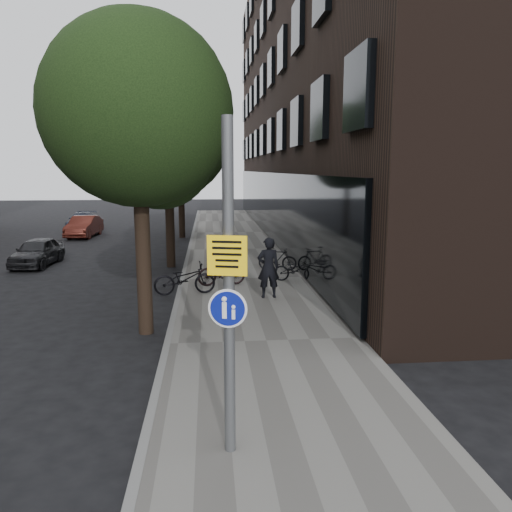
{
  "coord_description": "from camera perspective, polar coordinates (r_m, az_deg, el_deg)",
  "views": [
    {
      "loc": [
        -1.02,
        -7.5,
        3.99
      ],
      "look_at": [
        0.06,
        3.83,
        2.0
      ],
      "focal_mm": 35.0,
      "sensor_mm": 36.0,
      "label": 1
    }
  ],
  "objects": [
    {
      "name": "pedestrian",
      "position": [
        15.09,
        1.42,
        -1.34
      ],
      "size": [
        0.7,
        0.48,
        1.85
      ],
      "primitive_type": "imported",
      "rotation": [
        0.0,
        0.0,
        3.19
      ],
      "color": "black",
      "rests_on": "sidewalk"
    },
    {
      "name": "signpost",
      "position": [
        6.6,
        -3.12,
        -3.94
      ],
      "size": [
        0.52,
        0.15,
        4.53
      ],
      "rotation": [
        0.0,
        0.0,
        -0.24
      ],
      "color": "#595B5E",
      "rests_on": "sidewalk"
    },
    {
      "name": "street_tree_near",
      "position": [
        12.29,
        -12.91,
        14.9
      ],
      "size": [
        4.4,
        4.4,
        7.5
      ],
      "color": "black",
      "rests_on": "ground"
    },
    {
      "name": "parked_bike_facade_far",
      "position": [
        19.26,
        2.48,
        -0.33
      ],
      "size": [
        1.55,
        0.8,
        0.89
      ],
      "primitive_type": "imported",
      "rotation": [
        0.0,
        0.0,
        1.3
      ],
      "color": "black",
      "rests_on": "sidewalk"
    },
    {
      "name": "ground",
      "position": [
        8.56,
        2.13,
        -17.88
      ],
      "size": [
        120.0,
        120.0,
        0.0
      ],
      "primitive_type": "plane",
      "color": "black",
      "rests_on": "ground"
    },
    {
      "name": "street_tree_far",
      "position": [
        29.7,
        -8.52,
        11.97
      ],
      "size": [
        5.0,
        5.0,
        7.8
      ],
      "color": "black",
      "rests_on": "ground"
    },
    {
      "name": "parked_bike_facade_near",
      "position": [
        17.43,
        4.66,
        -1.54
      ],
      "size": [
        1.69,
        0.94,
        0.84
      ],
      "primitive_type": "imported",
      "rotation": [
        0.0,
        0.0,
        1.32
      ],
      "color": "black",
      "rests_on": "sidewalk"
    },
    {
      "name": "sidewalk",
      "position": [
        17.98,
        -1.25,
        -2.71
      ],
      "size": [
        4.5,
        60.0,
        0.12
      ],
      "primitive_type": "cube",
      "color": "slate",
      "rests_on": "ground"
    },
    {
      "name": "parked_car_mid",
      "position": [
        31.4,
        -19.05,
        3.21
      ],
      "size": [
        1.55,
        3.86,
        1.25
      ],
      "primitive_type": "imported",
      "rotation": [
        0.0,
        0.0,
        -0.06
      ],
      "color": "#592119",
      "rests_on": "ground"
    },
    {
      "name": "street_tree_mid",
      "position": [
        20.73,
        -9.85,
        12.87
      ],
      "size": [
        5.0,
        5.0,
        7.8
      ],
      "color": "black",
      "rests_on": "ground"
    },
    {
      "name": "parked_car_near",
      "position": [
        22.73,
        -23.72,
        0.44
      ],
      "size": [
        1.59,
        3.5,
        1.16
      ],
      "primitive_type": "imported",
      "rotation": [
        0.0,
        0.0,
        -0.06
      ],
      "color": "black",
      "rests_on": "ground"
    },
    {
      "name": "parked_car_far",
      "position": [
        35.81,
        -19.27,
        3.84
      ],
      "size": [
        1.66,
        3.81,
        1.09
      ],
      "primitive_type": "imported",
      "rotation": [
        0.0,
        0.0,
        0.03
      ],
      "color": "black",
      "rests_on": "ground"
    },
    {
      "name": "parked_bike_curb_far",
      "position": [
        16.78,
        -3.96,
        -1.73
      ],
      "size": [
        1.69,
        0.76,
        0.98
      ],
      "primitive_type": "imported",
      "rotation": [
        0.0,
        0.0,
        1.76
      ],
      "color": "black",
      "rests_on": "sidewalk"
    },
    {
      "name": "parked_bike_curb_near",
      "position": [
        15.71,
        -8.16,
        -2.57
      ],
      "size": [
        1.99,
        0.94,
        1.0
      ],
      "primitive_type": "imported",
      "rotation": [
        0.0,
        0.0,
        1.72
      ],
      "color": "black",
      "rests_on": "sidewalk"
    },
    {
      "name": "building_right_dark_brick",
      "position": [
        31.4,
        13.0,
        18.85
      ],
      "size": [
        12.0,
        40.0,
        18.0
      ],
      "primitive_type": "cube",
      "color": "black",
      "rests_on": "ground"
    },
    {
      "name": "curb_edge",
      "position": [
        17.96,
        -8.44,
        -2.82
      ],
      "size": [
        0.15,
        60.0,
        0.13
      ],
      "primitive_type": "cube",
      "color": "slate",
      "rests_on": "ground"
    }
  ]
}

